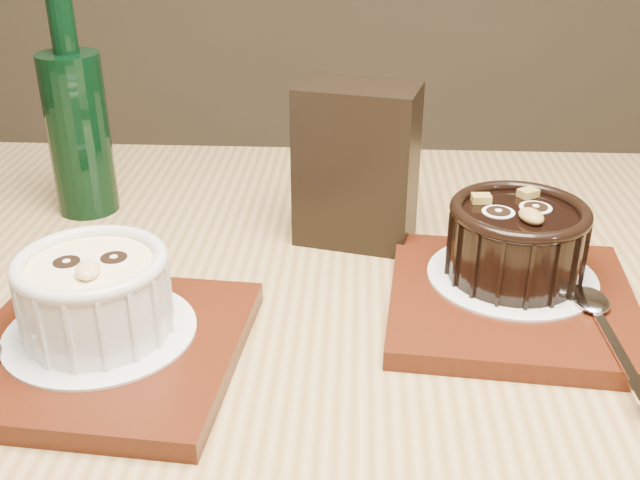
# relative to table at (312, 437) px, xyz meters

# --- Properties ---
(table) EXTENTS (1.21, 0.81, 0.75)m
(table) POSITION_rel_table_xyz_m (0.00, 0.00, 0.00)
(table) COLOR olive
(table) RESTS_ON ground
(tray_left) EXTENTS (0.20, 0.20, 0.01)m
(tray_left) POSITION_rel_table_xyz_m (-0.14, -0.03, 0.10)
(tray_left) COLOR #471A0B
(tray_left) RESTS_ON table
(doily_left) EXTENTS (0.13, 0.13, 0.00)m
(doily_left) POSITION_rel_table_xyz_m (-0.14, -0.02, 0.11)
(doily_left) COLOR silver
(doily_left) RESTS_ON tray_left
(ramekin_white) EXTENTS (0.10, 0.10, 0.06)m
(ramekin_white) POSITION_rel_table_xyz_m (-0.14, -0.02, 0.14)
(ramekin_white) COLOR silver
(ramekin_white) RESTS_ON doily_left
(tray_right) EXTENTS (0.20, 0.20, 0.01)m
(tray_right) POSITION_rel_table_xyz_m (0.15, 0.04, 0.10)
(tray_right) COLOR #471A0B
(tray_right) RESTS_ON table
(doily_right) EXTENTS (0.13, 0.13, 0.00)m
(doily_right) POSITION_rel_table_xyz_m (0.15, 0.07, 0.11)
(doily_right) COLOR silver
(doily_right) RESTS_ON tray_right
(ramekin_dark) EXTENTS (0.10, 0.10, 0.06)m
(ramekin_dark) POSITION_rel_table_xyz_m (0.15, 0.07, 0.14)
(ramekin_dark) COLOR black
(ramekin_dark) RESTS_ON doily_right
(spoon_right) EXTENTS (0.03, 0.13, 0.01)m
(spoon_right) POSITION_rel_table_xyz_m (0.20, -0.01, 0.11)
(spoon_right) COLOR white
(spoon_right) RESTS_ON tray_right
(condiment_stand) EXTENTS (0.11, 0.08, 0.14)m
(condiment_stand) POSITION_rel_table_xyz_m (0.03, 0.16, 0.16)
(condiment_stand) COLOR black
(condiment_stand) RESTS_ON table
(green_bottle) EXTENTS (0.06, 0.06, 0.21)m
(green_bottle) POSITION_rel_table_xyz_m (-0.23, 0.21, 0.17)
(green_bottle) COLOR black
(green_bottle) RESTS_ON table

